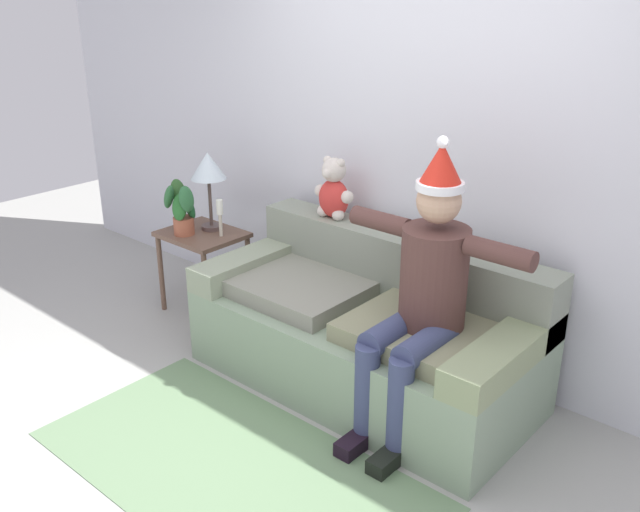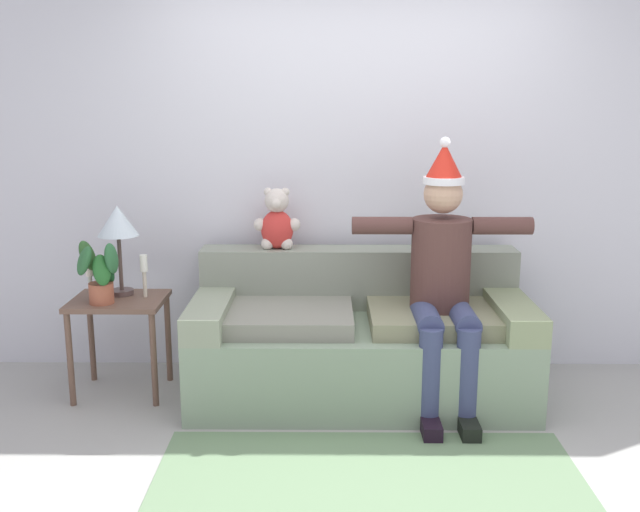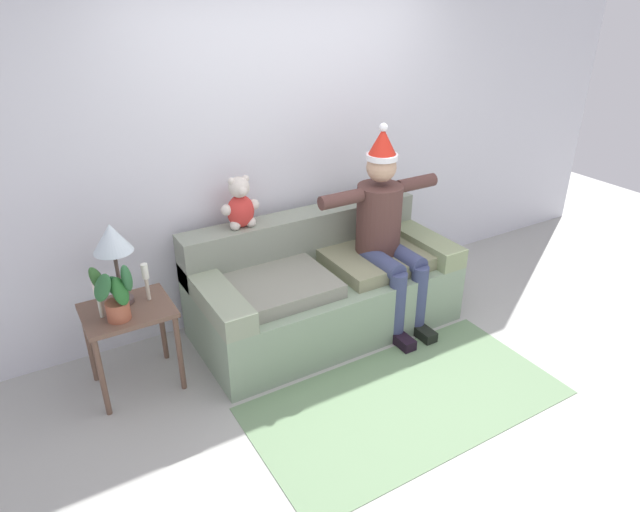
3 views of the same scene
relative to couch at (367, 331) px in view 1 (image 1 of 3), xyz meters
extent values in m
plane|color=#A1A19B|center=(0.00, -1.01, -0.33)|extent=(10.00, 10.00, 0.00)
cube|color=silver|center=(0.00, 0.54, 1.02)|extent=(7.00, 0.10, 2.70)
cube|color=gray|center=(0.00, -0.05, -0.10)|extent=(1.96, 0.92, 0.46)
cube|color=gray|center=(0.00, 0.29, 0.31)|extent=(1.96, 0.24, 0.37)
cube|color=gray|center=(-0.87, -0.05, 0.20)|extent=(0.22, 0.92, 0.15)
cube|color=gray|center=(0.87, -0.05, 0.20)|extent=(0.22, 0.92, 0.15)
cube|color=gray|center=(-0.44, -0.10, 0.18)|extent=(0.78, 0.65, 0.10)
cube|color=gray|center=(0.44, -0.10, 0.18)|extent=(0.78, 0.65, 0.10)
cylinder|color=#50322D|center=(0.45, -0.07, 0.49)|extent=(0.34, 0.34, 0.52)
sphere|color=tan|center=(0.45, -0.07, 0.89)|extent=(0.22, 0.22, 0.22)
cylinder|color=white|center=(0.45, -0.07, 0.96)|extent=(0.23, 0.23, 0.04)
cone|color=red|center=(0.45, -0.07, 1.07)|extent=(0.21, 0.21, 0.20)
sphere|color=white|center=(0.45, -0.07, 1.17)|extent=(0.06, 0.06, 0.06)
cylinder|color=#394167|center=(0.35, -0.27, 0.23)|extent=(0.14, 0.40, 0.14)
cylinder|color=#394167|center=(0.35, -0.47, -0.05)|extent=(0.13, 0.13, 0.56)
cube|color=black|center=(0.35, -0.55, -0.29)|extent=(0.10, 0.24, 0.08)
cylinder|color=#394167|center=(0.55, -0.27, 0.23)|extent=(0.14, 0.40, 0.14)
cylinder|color=#394167|center=(0.55, -0.47, -0.05)|extent=(0.13, 0.13, 0.56)
cube|color=black|center=(0.55, -0.55, -0.29)|extent=(0.10, 0.24, 0.08)
cylinder|color=#50322D|center=(0.11, -0.07, 0.71)|extent=(0.34, 0.10, 0.10)
cylinder|color=#50322D|center=(0.79, -0.07, 0.71)|extent=(0.34, 0.10, 0.10)
ellipsoid|color=red|center=(-0.51, 0.29, 0.62)|extent=(0.20, 0.16, 0.24)
sphere|color=beige|center=(-0.51, 0.29, 0.80)|extent=(0.15, 0.15, 0.15)
sphere|color=beige|center=(-0.51, 0.23, 0.79)|extent=(0.07, 0.07, 0.07)
sphere|color=beige|center=(-0.56, 0.29, 0.85)|extent=(0.05, 0.05, 0.05)
sphere|color=beige|center=(-0.45, 0.29, 0.85)|extent=(0.05, 0.05, 0.05)
sphere|color=beige|center=(-0.61, 0.29, 0.65)|extent=(0.08, 0.08, 0.08)
sphere|color=beige|center=(-0.57, 0.26, 0.53)|extent=(0.08, 0.08, 0.08)
sphere|color=beige|center=(-0.40, 0.29, 0.65)|extent=(0.08, 0.08, 0.08)
sphere|color=beige|center=(-0.45, 0.26, 0.53)|extent=(0.08, 0.08, 0.08)
cube|color=brown|center=(-1.43, 0.00, 0.24)|extent=(0.54, 0.45, 0.03)
cylinder|color=brown|center=(-1.67, -0.20, -0.05)|extent=(0.04, 0.04, 0.56)
cylinder|color=brown|center=(-1.19, -0.20, -0.05)|extent=(0.04, 0.04, 0.56)
cylinder|color=brown|center=(-1.67, 0.19, -0.05)|extent=(0.04, 0.04, 0.56)
cylinder|color=brown|center=(-1.19, 0.19, -0.05)|extent=(0.04, 0.04, 0.56)
cylinder|color=brown|center=(-1.43, 0.09, 0.27)|extent=(0.14, 0.14, 0.03)
cylinder|color=brown|center=(-1.43, 0.09, 0.45)|extent=(0.02, 0.02, 0.33)
cone|color=silver|center=(-1.43, 0.09, 0.71)|extent=(0.24, 0.24, 0.18)
cylinder|color=#9F533A|center=(-1.49, -0.10, 0.32)|extent=(0.14, 0.14, 0.12)
ellipsoid|color=#2A6236|center=(-1.42, -0.12, 0.53)|extent=(0.10, 0.13, 0.19)
ellipsoid|color=#195227|center=(-1.48, -0.06, 0.45)|extent=(0.16, 0.12, 0.20)
ellipsoid|color=#295424|center=(-1.57, -0.07, 0.53)|extent=(0.15, 0.12, 0.20)
ellipsoid|color=#295F32|center=(-1.56, -0.15, 0.52)|extent=(0.17, 0.13, 0.21)
ellipsoid|color=#256329|center=(-1.47, -0.14, 0.46)|extent=(0.14, 0.14, 0.19)
cylinder|color=beige|center=(-1.58, -0.02, 0.33)|extent=(0.02, 0.02, 0.14)
cylinder|color=white|center=(-1.58, -0.02, 0.45)|extent=(0.04, 0.04, 0.10)
cylinder|color=beige|center=(-1.28, 0.04, 0.33)|extent=(0.02, 0.02, 0.16)
cylinder|color=white|center=(-1.28, 0.04, 0.46)|extent=(0.04, 0.04, 0.10)
cube|color=#66845F|center=(0.00, -1.06, -0.33)|extent=(2.02, 1.03, 0.01)
camera|label=1|loc=(2.13, -2.86, 1.90)|focal=39.29mm
camera|label=2|loc=(-0.20, -4.12, 1.42)|focal=40.75mm
camera|label=3|loc=(-1.92, -3.18, 2.10)|focal=31.41mm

